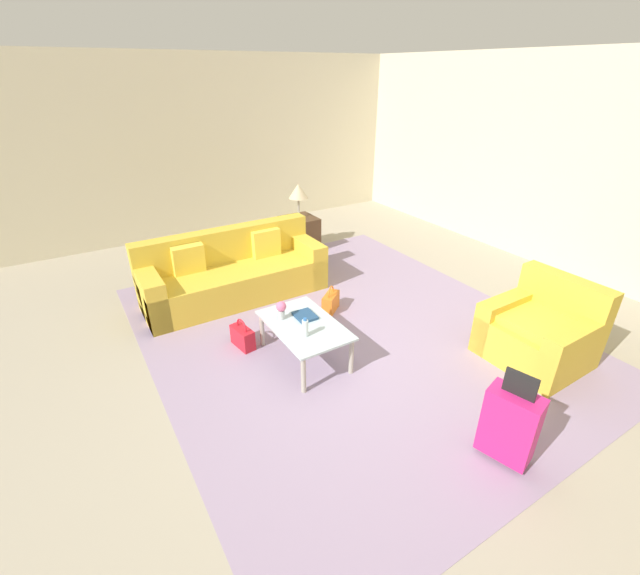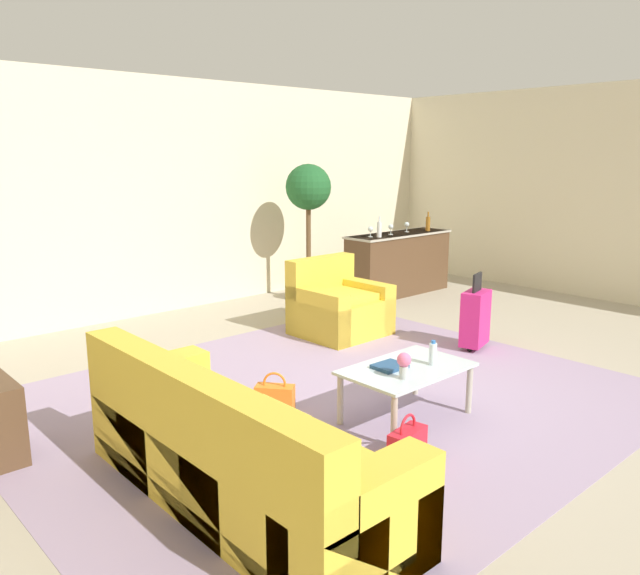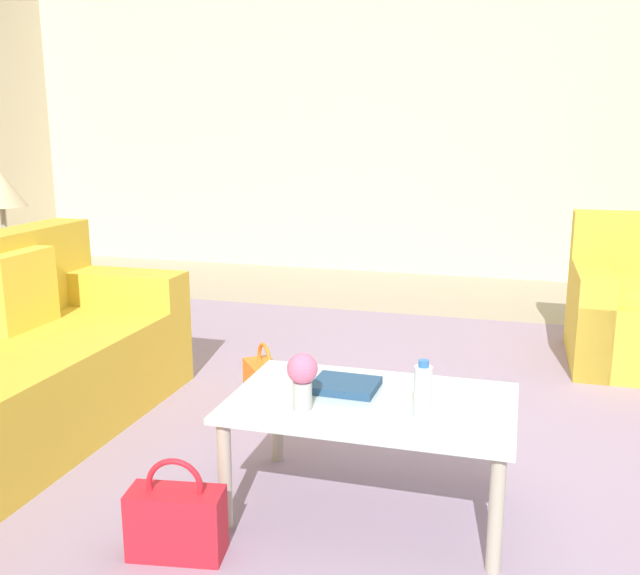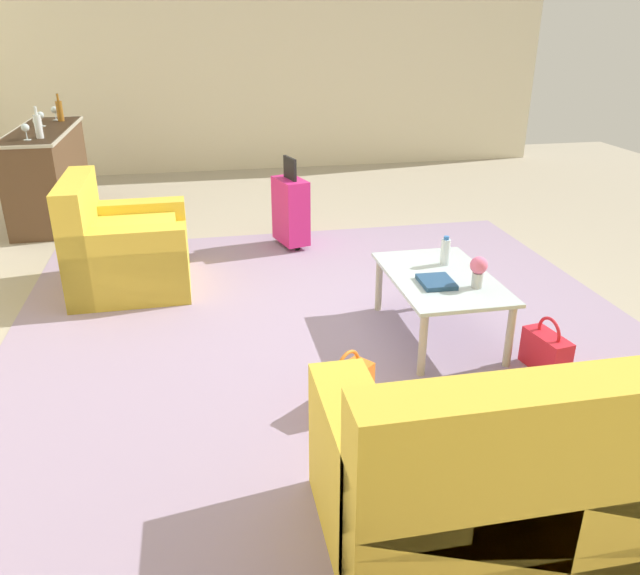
# 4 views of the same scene
# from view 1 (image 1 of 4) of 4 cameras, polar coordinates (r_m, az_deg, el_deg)

# --- Properties ---
(ground_plane) EXTENTS (12.00, 12.00, 0.00)m
(ground_plane) POSITION_cam_1_polar(r_m,az_deg,el_deg) (4.70, 5.81, -9.92)
(ground_plane) COLOR #A89E89
(wall_back) EXTENTS (10.24, 0.12, 3.10)m
(wall_back) POSITION_cam_1_polar(r_m,az_deg,el_deg) (7.17, 34.12, 12.42)
(wall_back) COLOR beige
(wall_back) RESTS_ON ground
(wall_left) EXTENTS (0.12, 8.00, 3.10)m
(wall_left) POSITION_cam_1_polar(r_m,az_deg,el_deg) (8.43, -15.78, 17.51)
(wall_left) COLOR beige
(wall_left) RESTS_ON ground
(area_rug) EXTENTS (5.20, 4.40, 0.01)m
(area_rug) POSITION_cam_1_polar(r_m,az_deg,el_deg) (5.19, 3.60, -5.81)
(area_rug) COLOR #9984A3
(area_rug) RESTS_ON ground
(couch) EXTENTS (0.84, 2.44, 0.91)m
(couch) POSITION_cam_1_polar(r_m,az_deg,el_deg) (5.97, -11.52, 1.70)
(couch) COLOR gold
(couch) RESTS_ON ground
(armchair) EXTENTS (0.98, 0.91, 0.89)m
(armchair) POSITION_cam_1_polar(r_m,az_deg,el_deg) (5.17, 27.37, -5.44)
(armchair) COLOR gold
(armchair) RESTS_ON ground
(coffee_table) EXTENTS (1.04, 0.66, 0.44)m
(coffee_table) POSITION_cam_1_polar(r_m,az_deg,el_deg) (4.52, -2.12, -5.48)
(coffee_table) COLOR silver
(coffee_table) RESTS_ON ground
(water_bottle) EXTENTS (0.06, 0.06, 0.20)m
(water_bottle) POSITION_cam_1_polar(r_m,az_deg,el_deg) (4.26, -1.99, -5.40)
(water_bottle) COLOR silver
(water_bottle) RESTS_ON coffee_table
(coffee_table_book) EXTENTS (0.25, 0.21, 0.03)m
(coffee_table_book) POSITION_cam_1_polar(r_m,az_deg,el_deg) (4.61, -2.01, -3.77)
(coffee_table_book) COLOR navy
(coffee_table_book) RESTS_ON coffee_table
(flower_vase) EXTENTS (0.11, 0.11, 0.21)m
(flower_vase) POSITION_cam_1_polar(r_m,az_deg,el_deg) (4.54, -5.18, -2.82)
(flower_vase) COLOR #B2B7BC
(flower_vase) RESTS_ON coffee_table
(side_table) EXTENTS (0.55, 0.55, 0.57)m
(side_table) POSITION_cam_1_polar(r_m,az_deg,el_deg) (7.43, -2.78, 7.18)
(side_table) COLOR #513823
(side_table) RESTS_ON ground
(table_lamp) EXTENTS (0.32, 0.32, 0.57)m
(table_lamp) POSITION_cam_1_polar(r_m,az_deg,el_deg) (7.22, -2.91, 12.59)
(table_lamp) COLOR #ADA899
(table_lamp) RESTS_ON side_table
(suitcase_magenta) EXTENTS (0.44, 0.32, 0.85)m
(suitcase_magenta) POSITION_cam_1_polar(r_m,az_deg,el_deg) (3.79, 23.98, -16.31)
(suitcase_magenta) COLOR #D12375
(suitcase_magenta) RESTS_ON ground
(handbag_orange) EXTENTS (0.31, 0.34, 0.36)m
(handbag_orange) POSITION_cam_1_polar(r_m,az_deg,el_deg) (5.54, 1.43, -1.93)
(handbag_orange) COLOR orange
(handbag_orange) RESTS_ON ground
(handbag_red) EXTENTS (0.34, 0.19, 0.36)m
(handbag_red) POSITION_cam_1_polar(r_m,az_deg,el_deg) (4.93, -10.27, -6.49)
(handbag_red) COLOR red
(handbag_red) RESTS_ON ground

